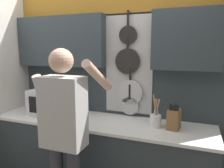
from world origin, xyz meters
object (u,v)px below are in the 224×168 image
at_px(microwave, 53,102).
at_px(utensil_crock, 156,119).
at_px(knife_block, 174,119).
at_px(person, 64,126).

xyz_separation_m(microwave, utensil_crock, (1.24, 0.00, -0.07)).
relative_size(knife_block, person, 0.16).
height_order(microwave, utensil_crock, utensil_crock).
relative_size(microwave, person, 0.30).
bearing_deg(person, utensil_crock, 40.27).
bearing_deg(microwave, knife_block, 0.02).
bearing_deg(utensil_crock, knife_block, -0.70).
bearing_deg(utensil_crock, microwave, -179.87).
bearing_deg(microwave, utensil_crock, 0.13).
distance_m(utensil_crock, person, 0.92).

